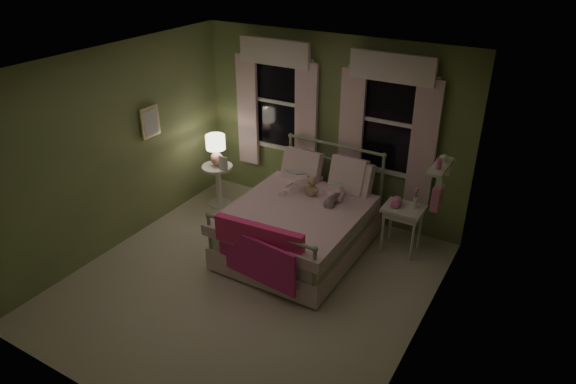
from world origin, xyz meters
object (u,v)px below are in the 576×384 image
Objects in this scene: child_right at (337,177)px; teddy_bear at (312,187)px; bed at (301,224)px; table_lamp at (216,147)px; child_left at (299,166)px; nightstand_right at (403,214)px; nightstand_left at (218,180)px.

child_right is 2.56× the size of teddy_bear.
bed is 0.77m from child_right.
bed is 4.43× the size of table_lamp.
teddy_bear is at bearing 23.81° from child_right.
table_lamp is (-1.40, 0.00, -0.02)m from child_left.
bed is 0.79m from child_left.
child_left is 1.06× the size of child_right.
bed is 0.50m from teddy_bear.
child_left is 1.25× the size of nightstand_right.
child_right reaches higher than nightstand_right.
bed is at bearing 136.26° from child_left.
child_right is 1.16× the size of nightstand_left.
nightstand_left is 1.42× the size of table_lamp.
teddy_bear reaches higher than nightstand_right.
bed is 2.54× the size of child_left.
child_left is at bearing 150.50° from teddy_bear.
nightstand_left is (-1.40, 0.00, -0.55)m from child_left.
bed is at bearing -14.57° from nightstand_left.
child_left reaches higher than child_right.
teddy_bear reaches higher than nightstand_left.
child_right is 1.18× the size of nightstand_right.
nightstand_right is (1.43, 0.19, -0.42)m from child_left.
child_right is 1.96m from table_lamp.
child_left is 0.37m from teddy_bear.
child_right reaches higher than table_lamp.
bed reaches higher than nightstand_left.
nightstand_left is (-1.96, 0.00, -0.53)m from child_right.
child_left is 1.23× the size of nightstand_left.
nightstand_right is (2.82, 0.19, 0.13)m from nightstand_left.
teddy_bear is 0.45× the size of nightstand_left.
nightstand_left is at bearing -176.20° from nightstand_right.
child_right is at bearing -167.46° from nightstand_right.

